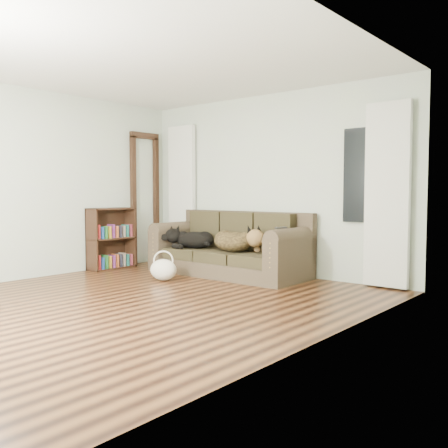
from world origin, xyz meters
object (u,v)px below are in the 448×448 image
Objects in this scene: sofa at (228,243)px; dog_shepherd at (235,241)px; tote_bag at (163,269)px; bookshelf at (111,236)px; dog_black_lab at (193,239)px.

sofa is 3.36× the size of dog_shepherd.
bookshelf is (-1.38, 0.21, 0.34)m from tote_bag.
dog_black_lab is 1.53× the size of tote_bag.
sofa is at bearing 24.96° from bookshelf.
tote_bag is (0.24, -0.83, -0.32)m from dog_black_lab.
bookshelf is (-1.90, -0.69, 0.01)m from dog_shepherd.
dog_shepherd is at bearing -7.35° from sofa.
dog_black_lab is 0.76m from dog_shepherd.
dog_black_lab is 0.64× the size of bookshelf.
sofa is 2.49× the size of bookshelf.
tote_bag is 1.44m from bookshelf.
dog_shepherd is 1.09m from tote_bag.
dog_shepherd is 2.02m from bookshelf.
sofa reaches higher than dog_shepherd.
bookshelf reaches higher than tote_bag.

